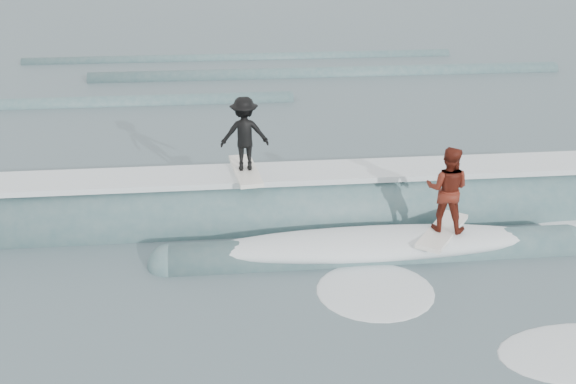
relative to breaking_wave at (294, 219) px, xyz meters
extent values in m
plane|color=#3A5055|center=(-0.21, -2.97, -0.04)|extent=(160.00, 160.00, 0.00)
cylinder|color=#3D6066|center=(-0.21, 0.26, -0.04)|extent=(20.68, 2.16, 2.16)
cylinder|color=#3D6066|center=(1.59, -1.94, -0.04)|extent=(9.00, 0.97, 0.97)
sphere|color=#3D6066|center=(-2.91, -1.94, -0.04)|extent=(0.97, 0.97, 0.97)
sphere|color=#3D6066|center=(6.09, -1.94, -0.04)|extent=(0.97, 0.97, 0.97)
cube|color=white|center=(-0.21, 0.26, 1.11)|extent=(18.00, 1.30, 0.14)
ellipsoid|color=white|center=(1.59, -1.94, 0.26)|extent=(7.60, 1.30, 0.60)
cube|color=white|center=(-1.15, 0.26, 1.23)|extent=(0.78, 2.05, 0.10)
imported|color=black|center=(-1.15, 0.26, 2.17)|extent=(1.17, 0.69, 1.78)
cube|color=white|center=(3.12, -1.94, 0.49)|extent=(1.64, 1.93, 0.10)
imported|color=#571B10|center=(3.12, -1.94, 1.50)|extent=(1.15, 1.05, 1.92)
ellipsoid|color=white|center=(1.29, -3.37, -0.04)|extent=(2.83, 1.93, 0.10)
cylinder|color=#3D6066|center=(-9.81, 11.03, -0.04)|extent=(22.00, 0.70, 0.70)
cylinder|color=#3D6066|center=(3.35, 15.03, -0.04)|extent=(22.00, 0.80, 0.80)
cylinder|color=#3D6066|center=(-0.61, 19.03, -0.04)|extent=(22.00, 0.60, 0.60)
camera|label=1|loc=(-1.60, -14.21, 7.01)|focal=40.00mm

